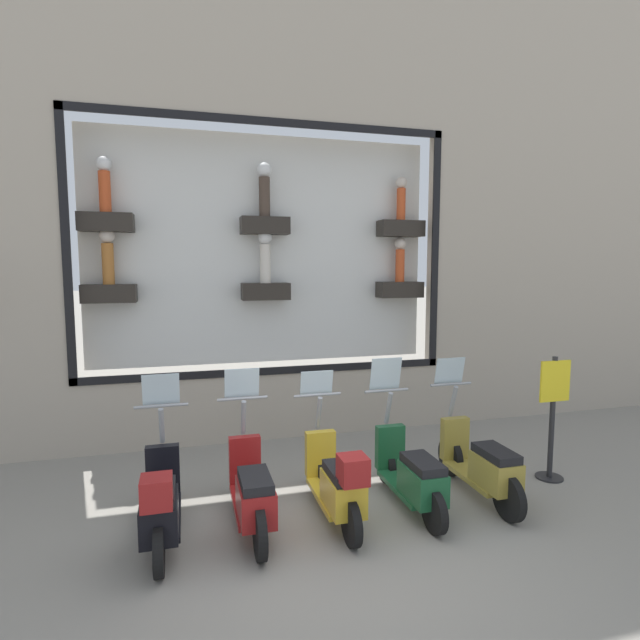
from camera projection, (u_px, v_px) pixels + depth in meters
name	position (u px, v px, depth m)	size (l,w,h in m)	color
ground_plane	(327.00, 552.00, 5.02)	(120.00, 120.00, 0.00)	gray
building_facade	(264.00, 93.00, 7.88)	(1.18, 36.00, 10.93)	#ADA08E
scooter_olive_0	(482.00, 465.00, 6.12)	(1.81, 0.61, 1.63)	black
scooter_green_1	(412.00, 474.00, 5.87)	(1.79, 0.60, 1.68)	black
scooter_yellow_2	(337.00, 482.00, 5.56)	(1.80, 0.60, 1.55)	black
scooter_red_3	(252.00, 492.00, 5.38)	(1.81, 0.60, 1.64)	black
scooter_black_4	(160.00, 503.00, 5.07)	(1.80, 0.60, 1.62)	black
shop_sign_post	(553.00, 414.00, 6.67)	(0.36, 0.45, 1.67)	#232326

